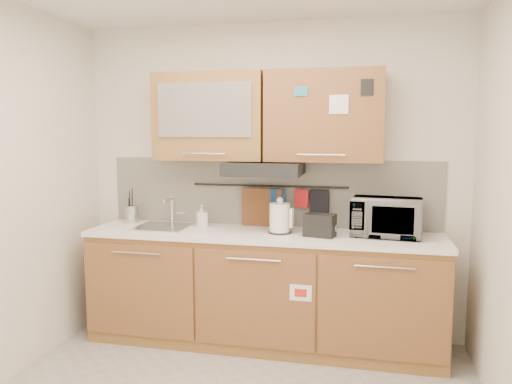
% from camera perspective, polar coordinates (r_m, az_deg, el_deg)
% --- Properties ---
extents(wall_back, '(3.20, 0.00, 3.20)m').
position_cam_1_polar(wall_back, '(4.20, 1.64, 1.31)').
color(wall_back, silver).
rests_on(wall_back, ground).
extents(base_cabinet, '(2.80, 0.64, 0.88)m').
position_cam_1_polar(base_cabinet, '(4.10, 0.75, -11.66)').
color(base_cabinet, olive).
rests_on(base_cabinet, floor).
extents(countertop, '(2.82, 0.62, 0.04)m').
position_cam_1_polar(countertop, '(3.97, 0.76, -4.89)').
color(countertop, white).
rests_on(countertop, base_cabinet).
extents(backsplash, '(2.80, 0.02, 0.56)m').
position_cam_1_polar(backsplash, '(4.20, 1.60, -0.06)').
color(backsplash, silver).
rests_on(backsplash, countertop).
extents(upper_cabinets, '(1.82, 0.37, 0.70)m').
position_cam_1_polar(upper_cabinets, '(4.01, 1.11, 8.62)').
color(upper_cabinets, olive).
rests_on(upper_cabinets, wall_back).
extents(range_hood, '(0.60, 0.46, 0.10)m').
position_cam_1_polar(range_hood, '(3.95, 0.95, 2.69)').
color(range_hood, black).
rests_on(range_hood, upper_cabinets).
extents(sink, '(0.42, 0.40, 0.26)m').
position_cam_1_polar(sink, '(4.23, -10.54, -3.92)').
color(sink, silver).
rests_on(sink, countertop).
extents(utensil_rail, '(1.30, 0.02, 0.02)m').
position_cam_1_polar(utensil_rail, '(4.16, 1.50, 0.69)').
color(utensil_rail, black).
rests_on(utensil_rail, backsplash).
extents(utensil_crock, '(0.12, 0.12, 0.30)m').
position_cam_1_polar(utensil_crock, '(4.49, -14.02, -2.43)').
color(utensil_crock, '#B6B6BB').
rests_on(utensil_crock, countertop).
extents(kettle, '(0.21, 0.20, 0.28)m').
position_cam_1_polar(kettle, '(3.91, 2.76, -3.08)').
color(kettle, white).
rests_on(kettle, countertop).
extents(toaster, '(0.25, 0.18, 0.17)m').
position_cam_1_polar(toaster, '(3.82, 7.29, -3.75)').
color(toaster, black).
rests_on(toaster, countertop).
extents(microwave, '(0.55, 0.39, 0.29)m').
position_cam_1_polar(microwave, '(3.93, 14.67, -2.81)').
color(microwave, '#999999').
rests_on(microwave, countertop).
extents(soap_bottle, '(0.11, 0.12, 0.18)m').
position_cam_1_polar(soap_bottle, '(4.20, -6.23, -2.71)').
color(soap_bottle, '#999999').
rests_on(soap_bottle, countertop).
extents(cutting_board, '(0.34, 0.04, 0.42)m').
position_cam_1_polar(cutting_board, '(4.19, 0.68, -2.47)').
color(cutting_board, brown).
rests_on(cutting_board, utensil_rail).
extents(oven_mitt, '(0.13, 0.07, 0.20)m').
position_cam_1_polar(oven_mitt, '(4.15, 2.51, -1.03)').
color(oven_mitt, navy).
rests_on(oven_mitt, utensil_rail).
extents(dark_pouch, '(0.15, 0.05, 0.24)m').
position_cam_1_polar(dark_pouch, '(4.10, 7.26, -1.43)').
color(dark_pouch, black).
rests_on(dark_pouch, utensil_rail).
extents(pot_holder, '(0.12, 0.06, 0.15)m').
position_cam_1_polar(pot_holder, '(4.11, 5.22, -0.74)').
color(pot_holder, red).
rests_on(pot_holder, utensil_rail).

